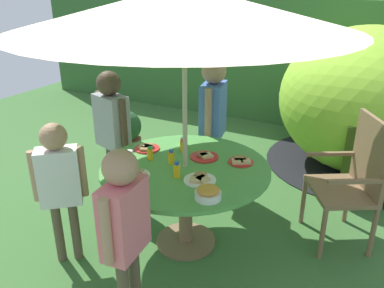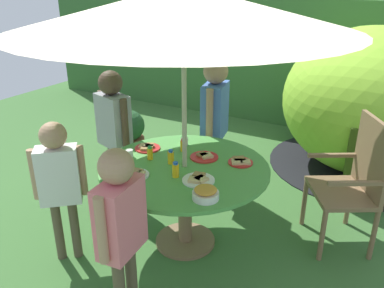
% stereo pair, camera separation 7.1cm
% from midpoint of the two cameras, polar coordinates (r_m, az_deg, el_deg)
% --- Properties ---
extents(ground_plane, '(10.00, 10.00, 0.02)m').
position_cam_midpoint_polar(ground_plane, '(3.44, -0.36, -14.00)').
color(ground_plane, '#3D6B33').
extents(hedge_backdrop, '(9.00, 0.70, 1.79)m').
position_cam_midpoint_polar(hedge_backdrop, '(6.16, 16.19, 11.16)').
color(hedge_backdrop, '#33602D').
rests_on(hedge_backdrop, ground_plane).
extents(garden_table, '(1.31, 1.31, 0.71)m').
position_cam_midpoint_polar(garden_table, '(3.13, -0.38, -5.43)').
color(garden_table, brown).
rests_on(garden_table, ground_plane).
extents(patio_umbrella, '(2.36, 2.36, 2.01)m').
position_cam_midpoint_polar(patio_umbrella, '(2.76, -0.46, 18.93)').
color(patio_umbrella, '#B7AD8C').
rests_on(patio_umbrella, ground_plane).
extents(wooden_chair, '(0.65, 0.68, 1.07)m').
position_cam_midpoint_polar(wooden_chair, '(3.41, 22.97, -4.48)').
color(wooden_chair, brown).
rests_on(wooden_chair, ground_plane).
extents(dome_tent, '(2.44, 2.44, 1.60)m').
position_cam_midpoint_polar(dome_tent, '(4.82, 24.41, 5.62)').
color(dome_tent, '#8CC633').
rests_on(dome_tent, ground_plane).
extents(potted_plant, '(0.37, 0.37, 0.60)m').
position_cam_midpoint_polar(potted_plant, '(4.84, -8.54, 1.43)').
color(potted_plant, brown).
rests_on(potted_plant, ground_plane).
extents(child_in_blue_shirt, '(0.26, 0.45, 1.37)m').
position_cam_midpoint_polar(child_in_blue_shirt, '(3.83, 3.84, 4.84)').
color(child_in_blue_shirt, brown).
rests_on(child_in_blue_shirt, ground_plane).
extents(child_in_grey_shirt, '(0.42, 0.28, 1.29)m').
position_cam_midpoint_polar(child_in_grey_shirt, '(3.74, -10.68, 3.31)').
color(child_in_grey_shirt, brown).
rests_on(child_in_grey_shirt, ground_plane).
extents(child_in_white_shirt, '(0.33, 0.31, 1.13)m').
position_cam_midpoint_polar(child_in_white_shirt, '(3.04, -17.95, -4.30)').
color(child_in_white_shirt, brown).
rests_on(child_in_white_shirt, ground_plane).
extents(child_in_pink_shirt, '(0.20, 0.41, 1.20)m').
position_cam_midpoint_polar(child_in_pink_shirt, '(2.37, -9.40, -10.43)').
color(child_in_pink_shirt, brown).
rests_on(child_in_pink_shirt, ground_plane).
extents(snack_bowl, '(0.18, 0.18, 0.09)m').
position_cam_midpoint_polar(snack_bowl, '(2.62, 2.74, -7.08)').
color(snack_bowl, white).
rests_on(snack_bowl, garden_table).
extents(plate_mid_right, '(0.23, 0.23, 0.03)m').
position_cam_midpoint_polar(plate_mid_right, '(3.20, 2.42, -1.81)').
color(plate_mid_right, red).
rests_on(plate_mid_right, garden_table).
extents(plate_center_back, '(0.19, 0.19, 0.03)m').
position_cam_midpoint_polar(plate_center_back, '(3.13, 7.60, -2.53)').
color(plate_center_back, red).
rests_on(plate_center_back, garden_table).
extents(plate_near_right, '(0.20, 0.20, 0.03)m').
position_cam_midpoint_polar(plate_near_right, '(2.94, -7.38, -4.30)').
color(plate_near_right, white).
rests_on(plate_near_right, garden_table).
extents(plate_far_right, '(0.23, 0.23, 0.03)m').
position_cam_midpoint_polar(plate_far_right, '(2.85, 1.63, -5.10)').
color(plate_far_right, white).
rests_on(plate_far_right, garden_table).
extents(plate_mid_left, '(0.22, 0.22, 0.03)m').
position_cam_midpoint_polar(plate_mid_left, '(3.38, -5.84, -0.50)').
color(plate_mid_left, red).
rests_on(plate_mid_left, garden_table).
extents(juice_bottle_near_left, '(0.05, 0.05, 0.12)m').
position_cam_midpoint_polar(juice_bottle_near_left, '(2.89, -1.67, -3.75)').
color(juice_bottle_near_left, yellow).
rests_on(juice_bottle_near_left, garden_table).
extents(juice_bottle_far_left, '(0.05, 0.05, 0.12)m').
position_cam_midpoint_polar(juice_bottle_far_left, '(3.09, -2.40, -1.90)').
color(juice_bottle_far_left, yellow).
rests_on(juice_bottle_far_left, garden_table).
extents(juice_bottle_center_front, '(0.05, 0.05, 0.11)m').
position_cam_midpoint_polar(juice_bottle_center_front, '(3.17, -5.42, -1.33)').
color(juice_bottle_center_front, yellow).
rests_on(juice_bottle_center_front, garden_table).
extents(juice_bottle_front_edge, '(0.06, 0.06, 0.11)m').
position_cam_midpoint_polar(juice_bottle_front_edge, '(3.31, -0.61, -0.21)').
color(juice_bottle_front_edge, yellow).
rests_on(juice_bottle_front_edge, garden_table).
extents(cup_near, '(0.06, 0.06, 0.06)m').
position_cam_midpoint_polar(cup_near, '(3.24, -8.35, -1.37)').
color(cup_near, white).
rests_on(cup_near, garden_table).
extents(cup_far, '(0.06, 0.06, 0.07)m').
position_cam_midpoint_polar(cup_far, '(3.43, -0.50, 0.37)').
color(cup_far, white).
rests_on(cup_far, garden_table).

